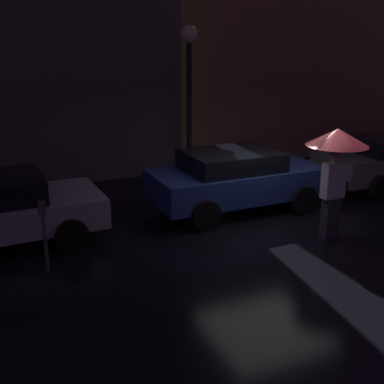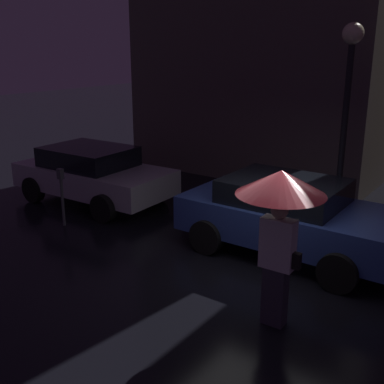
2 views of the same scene
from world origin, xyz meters
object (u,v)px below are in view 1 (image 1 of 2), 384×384
object	(u,v)px
parked_car_blue	(235,178)
street_lamp_near	(189,71)
pedestrian_with_umbrella	(336,151)
parking_meter	(44,229)

from	to	relation	value
parked_car_blue	street_lamp_near	distance (m)	3.49
parked_car_blue	pedestrian_with_umbrella	world-z (taller)	pedestrian_with_umbrella
pedestrian_with_umbrella	parking_meter	xyz separation A→B (m)	(-5.38, 0.79, -1.00)
pedestrian_with_umbrella	parked_car_blue	bearing A→B (deg)	109.26
parking_meter	street_lamp_near	xyz separation A→B (m)	(4.50, 4.17, 2.23)
street_lamp_near	parking_meter	bearing A→B (deg)	-137.12
parked_car_blue	parking_meter	xyz separation A→B (m)	(-4.50, -1.52, 0.03)
parked_car_blue	street_lamp_near	world-z (taller)	street_lamp_near
street_lamp_near	parked_car_blue	bearing A→B (deg)	-89.89
street_lamp_near	pedestrian_with_umbrella	bearing A→B (deg)	-79.93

